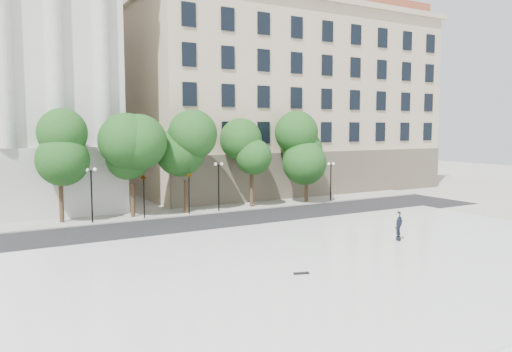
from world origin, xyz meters
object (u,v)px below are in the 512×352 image
object	(u,v)px
traffic_light_east	(189,173)
skateboard	(301,273)
person_lying	(398,237)
traffic_light_west	(144,175)

from	to	relation	value
traffic_light_east	skateboard	size ratio (longest dim) A/B	5.39
person_lying	skateboard	bearing A→B (deg)	156.50
skateboard	traffic_light_west	bearing A→B (deg)	112.71
traffic_light_east	skateboard	xyz separation A→B (m)	(-2.47, -20.30, -3.18)
traffic_light_west	traffic_light_east	xyz separation A→B (m)	(3.98, 0.00, -0.07)
traffic_light_west	person_lying	world-z (taller)	traffic_light_west
traffic_light_west	skateboard	size ratio (longest dim) A/B	5.48
traffic_light_east	skateboard	world-z (taller)	traffic_light_east
traffic_light_west	skateboard	world-z (taller)	traffic_light_west
person_lying	skateboard	world-z (taller)	person_lying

